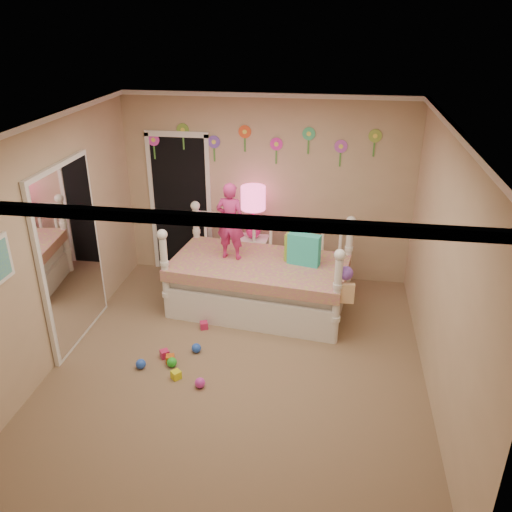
% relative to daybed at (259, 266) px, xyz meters
% --- Properties ---
extents(floor, '(4.00, 4.50, 0.01)m').
position_rel_daybed_xyz_m(floor, '(-0.04, -1.25, -0.61)').
color(floor, '#7F684C').
rests_on(floor, ground).
extents(ceiling, '(4.00, 4.50, 0.01)m').
position_rel_daybed_xyz_m(ceiling, '(-0.04, -1.25, 1.99)').
color(ceiling, white).
rests_on(ceiling, floor).
extents(back_wall, '(4.00, 0.01, 2.60)m').
position_rel_daybed_xyz_m(back_wall, '(-0.04, 1.00, 0.69)').
color(back_wall, tan).
rests_on(back_wall, floor).
extents(left_wall, '(0.01, 4.50, 2.60)m').
position_rel_daybed_xyz_m(left_wall, '(-2.04, -1.25, 0.69)').
color(left_wall, tan).
rests_on(left_wall, floor).
extents(right_wall, '(0.01, 4.50, 2.60)m').
position_rel_daybed_xyz_m(right_wall, '(1.96, -1.25, 0.69)').
color(right_wall, tan).
rests_on(right_wall, floor).
extents(crown_molding, '(4.00, 4.50, 0.06)m').
position_rel_daybed_xyz_m(crown_molding, '(-0.04, -1.25, 1.96)').
color(crown_molding, white).
rests_on(crown_molding, ceiling).
extents(daybed, '(2.37, 1.47, 1.22)m').
position_rel_daybed_xyz_m(daybed, '(0.00, 0.00, 0.00)').
color(daybed, white).
rests_on(daybed, floor).
extents(pillow_turquoise, '(0.42, 0.23, 0.40)m').
position_rel_daybed_xyz_m(pillow_turquoise, '(0.56, 0.00, 0.27)').
color(pillow_turquoise, '#25BA9D').
rests_on(pillow_turquoise, daybed).
extents(pillow_lime, '(0.40, 0.23, 0.36)m').
position_rel_daybed_xyz_m(pillow_lime, '(0.51, 0.06, 0.25)').
color(pillow_lime, '#99BF3A').
rests_on(pillow_lime, daybed).
extents(child, '(0.39, 0.28, 1.00)m').
position_rel_daybed_xyz_m(child, '(-0.37, 0.05, 0.57)').
color(child, '#CE2E80').
rests_on(child, daybed).
extents(nightstand, '(0.43, 0.33, 0.68)m').
position_rel_daybed_xyz_m(nightstand, '(-0.19, 0.72, -0.27)').
color(nightstand, white).
rests_on(nightstand, floor).
extents(table_lamp, '(0.34, 0.34, 0.74)m').
position_rel_daybed_xyz_m(table_lamp, '(-0.19, 0.72, 0.57)').
color(table_lamp, '#F6208C').
rests_on(table_lamp, nightstand).
extents(closet_doorway, '(0.90, 0.04, 2.07)m').
position_rel_daybed_xyz_m(closet_doorway, '(-1.29, 0.99, 0.43)').
color(closet_doorway, black).
rests_on(closet_doorway, back_wall).
extents(flower_decals, '(3.40, 0.02, 0.50)m').
position_rel_daybed_xyz_m(flower_decals, '(-0.13, 0.99, 1.33)').
color(flower_decals, '#B2668C').
rests_on(flower_decals, back_wall).
extents(mirror_closet, '(0.07, 1.30, 2.10)m').
position_rel_daybed_xyz_m(mirror_closet, '(-2.00, -0.95, 0.44)').
color(mirror_closet, white).
rests_on(mirror_closet, left_wall).
extents(hanging_bag, '(0.20, 0.16, 0.36)m').
position_rel_daybed_xyz_m(hanging_bag, '(1.07, -0.62, 0.13)').
color(hanging_bag, beige).
rests_on(hanging_bag, daybed).
extents(toy_scatter, '(1.08, 1.45, 0.11)m').
position_rel_daybed_xyz_m(toy_scatter, '(-0.70, -1.10, -0.55)').
color(toy_scatter, '#996666').
rests_on(toy_scatter, floor).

